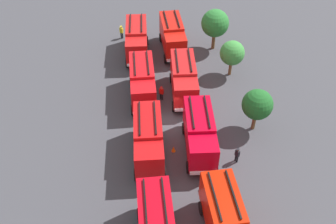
% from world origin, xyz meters
% --- Properties ---
extents(ground_plane, '(62.52, 62.52, 0.00)m').
position_xyz_m(ground_plane, '(0.00, 0.00, 0.00)').
color(ground_plane, '#38383D').
extents(fire_truck_0, '(7.36, 3.20, 3.88)m').
position_xyz_m(fire_truck_0, '(-12.73, -2.16, 2.15)').
color(fire_truck_0, '#A91313').
rests_on(fire_truck_0, ground).
extents(fire_truck_1, '(7.28, 2.96, 3.88)m').
position_xyz_m(fire_truck_1, '(-4.33, -2.15, 2.15)').
color(fire_truck_1, red).
rests_on(fire_truck_1, ground).
extents(fire_truck_2, '(7.34, 3.12, 3.88)m').
position_xyz_m(fire_truck_2, '(4.15, -2.32, 2.15)').
color(fire_truck_2, '#B20D0F').
rests_on(fire_truck_2, ground).
extents(fire_truck_4, '(7.20, 2.76, 3.88)m').
position_xyz_m(fire_truck_4, '(-13.12, 2.32, 2.15)').
color(fire_truck_4, '#AD120B').
rests_on(fire_truck_4, ground).
extents(fire_truck_5, '(7.38, 3.25, 3.88)m').
position_xyz_m(fire_truck_5, '(-4.23, 2.26, 2.15)').
color(fire_truck_5, '#AC1415').
rests_on(fire_truck_5, ground).
extents(fire_truck_6, '(7.38, 3.26, 3.88)m').
position_xyz_m(fire_truck_6, '(4.00, 2.38, 2.15)').
color(fire_truck_6, '#AF0216').
rests_on(fire_truck_6, ground).
extents(fire_truck_7, '(7.21, 2.79, 3.88)m').
position_xyz_m(fire_truck_7, '(13.08, 2.51, 2.15)').
color(fire_truck_7, '#AD1602').
rests_on(fire_truck_7, ground).
extents(firefighter_0, '(0.29, 0.44, 1.66)m').
position_xyz_m(firefighter_0, '(8.28, 2.83, 0.93)').
color(firefighter_0, black).
rests_on(firefighter_0, ground).
extents(firefighter_1, '(0.44, 0.48, 1.64)m').
position_xyz_m(firefighter_1, '(-3.70, -0.22, 0.91)').
color(firefighter_1, black).
rests_on(firefighter_1, ground).
extents(firefighter_2, '(0.42, 0.48, 1.76)m').
position_xyz_m(firefighter_2, '(-16.85, -3.92, 0.99)').
color(firefighter_2, black).
rests_on(firefighter_2, ground).
extents(firefighter_3, '(0.48, 0.41, 1.67)m').
position_xyz_m(firefighter_3, '(5.96, 5.49, 0.93)').
color(firefighter_3, black).
rests_on(firefighter_3, ground).
extents(tree_0, '(3.40, 3.40, 5.27)m').
position_xyz_m(tree_0, '(-12.85, 7.51, 3.55)').
color(tree_0, brown).
rests_on(tree_0, ground).
extents(tree_1, '(2.81, 2.81, 4.35)m').
position_xyz_m(tree_1, '(-7.13, 8.23, 2.93)').
color(tree_1, brown).
rests_on(tree_1, ground).
extents(tree_2, '(2.98, 2.98, 4.62)m').
position_xyz_m(tree_2, '(1.96, 8.28, 3.11)').
color(tree_2, brown).
rests_on(tree_2, ground).
extents(traffic_cone_1, '(0.41, 0.41, 0.58)m').
position_xyz_m(traffic_cone_1, '(3.96, 0.00, 0.29)').
color(traffic_cone_1, '#F2600C').
rests_on(traffic_cone_1, ground).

